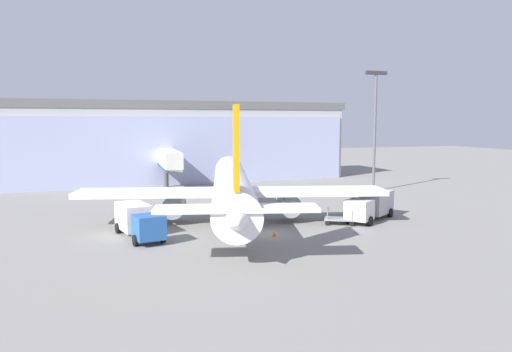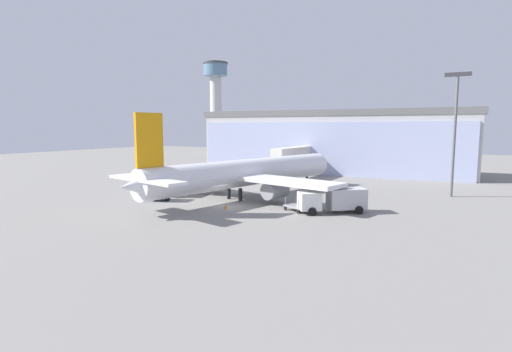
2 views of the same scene
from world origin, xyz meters
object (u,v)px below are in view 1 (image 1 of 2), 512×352
(jet_bridge, at_px, (169,160))
(fuel_truck, at_px, (371,205))
(safety_cone_nose, at_px, (274,233))
(catering_truck, at_px, (138,220))
(airplane, at_px, (232,188))
(apron_light_mast, at_px, (375,119))
(safety_cone_wingtip, at_px, (353,215))
(baggage_cart, at_px, (340,219))

(jet_bridge, bearing_deg, fuel_truck, -146.36)
(safety_cone_nose, bearing_deg, catering_truck, 162.84)
(airplane, height_order, catering_truck, airplane)
(apron_light_mast, xyz_separation_m, catering_truck, (-33.36, -17.97, -8.44))
(catering_truck, height_order, safety_cone_nose, catering_truck)
(safety_cone_nose, bearing_deg, apron_light_mast, 43.52)
(apron_light_mast, bearing_deg, jet_bridge, 162.26)
(apron_light_mast, relative_size, safety_cone_nose, 29.86)
(jet_bridge, relative_size, airplane, 0.35)
(fuel_truck, distance_m, safety_cone_nose, 12.29)
(apron_light_mast, height_order, fuel_truck, apron_light_mast)
(fuel_truck, bearing_deg, apron_light_mast, -158.49)
(safety_cone_nose, bearing_deg, jet_bridge, 98.37)
(safety_cone_wingtip, bearing_deg, jet_bridge, 121.44)
(safety_cone_nose, distance_m, safety_cone_wingtip, 11.88)
(jet_bridge, distance_m, airplane, 22.68)
(fuel_truck, bearing_deg, baggage_cart, -21.62)
(fuel_truck, xyz_separation_m, baggage_cart, (-3.99, -1.07, -0.97))
(catering_truck, bearing_deg, baggage_cart, 76.11)
(catering_truck, relative_size, safety_cone_wingtip, 13.82)
(apron_light_mast, relative_size, safety_cone_wingtip, 29.86)
(safety_cone_wingtip, bearing_deg, fuel_truck, -56.69)
(apron_light_mast, bearing_deg, safety_cone_wingtip, -126.91)
(airplane, bearing_deg, safety_cone_nose, -153.52)
(jet_bridge, height_order, safety_cone_wingtip, jet_bridge)
(airplane, xyz_separation_m, safety_cone_nose, (1.64, -7.44, -3.02))
(safety_cone_nose, relative_size, safety_cone_wingtip, 1.00)
(baggage_cart, xyz_separation_m, safety_cone_nose, (-7.61, -2.79, -0.23))
(airplane, bearing_deg, fuel_truck, -91.06)
(airplane, relative_size, fuel_truck, 5.07)
(apron_light_mast, xyz_separation_m, safety_cone_wingtip, (-11.92, -15.86, -9.63))
(safety_cone_wingtip, bearing_deg, safety_cone_nose, -152.61)
(safety_cone_nose, bearing_deg, safety_cone_wingtip, 27.39)
(jet_bridge, bearing_deg, baggage_cart, -154.03)
(airplane, distance_m, safety_cone_wingtip, 12.71)
(jet_bridge, relative_size, safety_cone_nose, 23.40)
(airplane, bearing_deg, apron_light_mast, -46.00)
(catering_truck, distance_m, safety_cone_wingtip, 21.58)
(fuel_truck, distance_m, baggage_cart, 4.25)
(catering_truck, xyz_separation_m, baggage_cart, (18.51, -0.57, -0.97))
(baggage_cart, height_order, safety_cone_nose, baggage_cart)
(catering_truck, xyz_separation_m, safety_cone_nose, (10.89, -3.36, -1.19))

